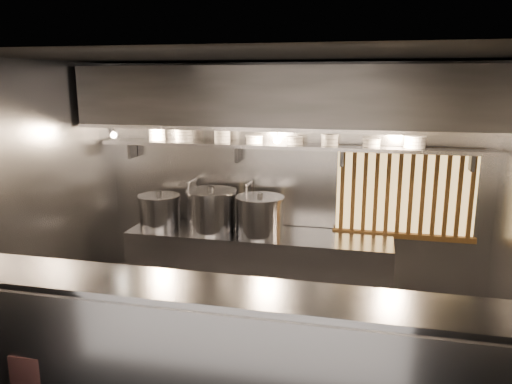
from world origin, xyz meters
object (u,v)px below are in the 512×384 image
at_px(heat_lamp, 112,130).
at_px(pendant_bulb, 277,140).
at_px(stock_pot_left, 160,210).
at_px(stock_pot_mid, 260,215).
at_px(stock_pot_right, 212,210).

relative_size(heat_lamp, pendant_bulb, 1.87).
xyz_separation_m(pendant_bulb, stock_pot_left, (-1.41, -0.05, -0.87)).
bearing_deg(pendant_bulb, stock_pot_mid, -145.92).
bearing_deg(stock_pot_left, stock_pot_mid, -2.71).
bearing_deg(heat_lamp, stock_pot_mid, 8.25).
distance_m(heat_lamp, stock_pot_left, 1.09).
height_order(heat_lamp, stock_pot_right, heat_lamp).
bearing_deg(stock_pot_left, heat_lamp, -143.01).
bearing_deg(stock_pot_left, stock_pot_right, -1.61).
bearing_deg(heat_lamp, stock_pot_right, 14.76).
bearing_deg(stock_pot_right, stock_pot_left, 178.39).
bearing_deg(stock_pot_right, heat_lamp, -165.24).
xyz_separation_m(heat_lamp, pendant_bulb, (1.80, 0.35, -0.11)).
xyz_separation_m(pendant_bulb, stock_pot_mid, (-0.17, -0.11, -0.84)).
height_order(pendant_bulb, stock_pot_right, pendant_bulb).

